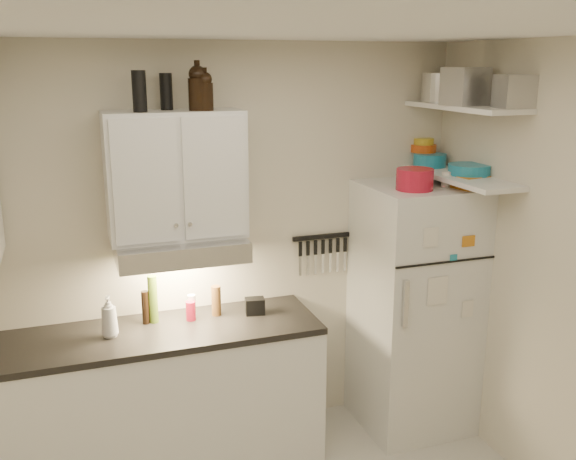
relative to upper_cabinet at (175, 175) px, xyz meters
name	(u,v)px	position (x,y,z in m)	size (l,w,h in m)	color
ceiling	(304,24)	(0.30, -1.33, 0.78)	(3.20, 3.00, 0.02)	white
back_wall	(221,248)	(0.30, 0.18, -0.53)	(3.20, 0.02, 2.60)	beige
base_cabinet	(148,405)	(-0.25, -0.14, -1.39)	(2.10, 0.60, 0.88)	white
countertop	(144,335)	(-0.25, -0.14, -0.93)	(2.10, 0.62, 0.04)	black
upper_cabinet	(175,175)	(0.00, 0.00, 0.00)	(0.80, 0.33, 0.75)	white
range_hood	(181,249)	(0.00, -0.06, -0.44)	(0.76, 0.46, 0.12)	silver
fridge	(414,308)	(1.55, -0.18, -0.98)	(0.70, 0.68, 1.70)	silver
shelf_hi	(465,107)	(1.75, -0.31, 0.38)	(0.30, 0.95, 0.03)	white
shelf_lo	(460,177)	(1.75, -0.31, -0.07)	(0.30, 0.95, 0.03)	white
knife_strip	(322,237)	(1.00, 0.15, -0.51)	(0.42, 0.02, 0.03)	black
dutch_oven	(415,179)	(1.43, -0.30, -0.06)	(0.23, 0.23, 0.13)	#AD142B
book_stack	(466,181)	(1.78, -0.34, -0.09)	(0.19, 0.24, 0.08)	orange
spice_jar	(446,179)	(1.67, -0.29, -0.08)	(0.06, 0.06, 0.10)	silver
stock_pot	(441,87)	(1.77, -0.01, 0.48)	(0.26, 0.26, 0.18)	silver
tin_a	(465,86)	(1.70, -0.37, 0.50)	(0.22, 0.20, 0.22)	#AAAAAD
tin_b	(515,91)	(1.83, -0.67, 0.48)	(0.19, 0.19, 0.19)	#AAAAAD
bowl_teal	(430,160)	(1.75, 0.05, -0.01)	(0.22, 0.22, 0.09)	teal
bowl_orange	(423,148)	(1.75, 0.14, 0.06)	(0.18, 0.18, 0.05)	#CE4C13
bowl_yellow	(424,141)	(1.75, 0.14, 0.11)	(0.14, 0.14, 0.04)	gold
plates	(469,170)	(1.81, -0.32, -0.02)	(0.27, 0.27, 0.07)	teal
growler_a	(198,87)	(0.14, -0.06, 0.50)	(0.11, 0.11, 0.26)	black
growler_b	(205,91)	(0.18, -0.08, 0.49)	(0.09, 0.09, 0.22)	black
thermos_a	(166,92)	(-0.02, 0.05, 0.48)	(0.07, 0.07, 0.21)	black
thermos_b	(139,91)	(-0.19, -0.08, 0.49)	(0.08, 0.08, 0.23)	black
soap_bottle	(109,314)	(-0.44, -0.13, -0.77)	(0.11, 0.11, 0.28)	white
pepper_mill	(216,301)	(0.22, -0.02, -0.81)	(0.06, 0.06, 0.19)	brown
oil_bottle	(153,299)	(-0.17, 0.00, -0.76)	(0.06, 0.06, 0.30)	#4F6C1B
vinegar_bottle	(145,307)	(-0.22, -0.01, -0.80)	(0.04, 0.04, 0.21)	black
clear_bottle	(192,307)	(0.06, -0.02, -0.83)	(0.05, 0.05, 0.15)	silver
red_jar	(191,311)	(0.05, -0.05, -0.84)	(0.06, 0.06, 0.12)	#AD142B
caddy	(255,306)	(0.45, -0.08, -0.85)	(0.12, 0.09, 0.10)	black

